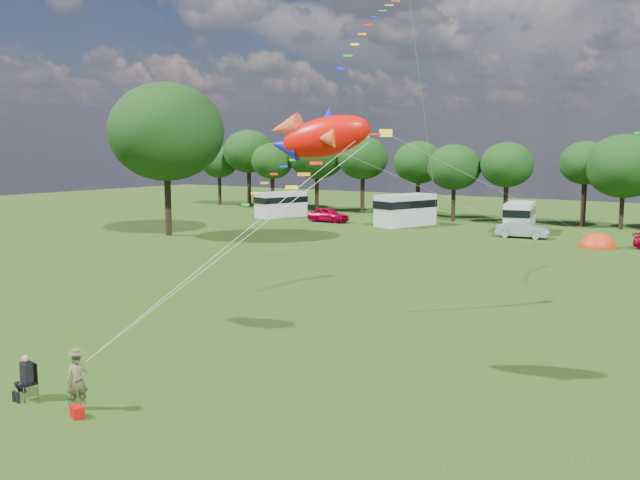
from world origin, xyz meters
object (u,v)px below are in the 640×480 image
Objects in this scene: campervan_a at (281,204)px; campervan_c at (520,216)px; tent_orange at (597,247)px; kite_flyer at (77,381)px; car_b at (522,230)px; fish_kite at (318,137)px; car_a at (328,215)px; camp_chair at (27,372)px; campervan_b at (405,209)px; big_tree at (166,132)px.

campervan_c is (26.55, 1.21, -0.03)m from campervan_a.
kite_flyer is at bearing -95.41° from tent_orange.
fish_kite is at bearing -178.67° from car_b.
car_a is 2.71× the size of kite_flyer.
kite_flyer is 2.03m from camp_chair.
campervan_b is 51.74m from camp_chair.
camp_chair is at bearing -143.33° from fish_kite.
campervan_a is at bearing 129.79° from camp_chair.
campervan_b reaches higher than tent_orange.
big_tree is 32.49m from campervan_c.
campervan_b is 20.25m from tent_orange.
tent_orange is at bearing -98.27° from car_a.
fish_kite reaches higher than car_a.
camp_chair is (0.55, -47.19, 0.12)m from car_b.
tent_orange is at bearing 35.43° from kite_flyer.
fish_kite is at bearing -36.20° from big_tree.
campervan_a is (-1.95, 18.64, -7.53)m from big_tree.
campervan_a is 1.03× the size of campervan_c.
campervan_a is at bearing 78.03° from car_a.
campervan_a reaches higher than car_a.
campervan_a is 4.36× the size of camp_chair.
campervan_a is at bearing 76.77° from car_b.
tent_orange is at bearing -139.53° from campervan_c.
campervan_c is 4.22× the size of camp_chair.
kite_flyer is 0.43× the size of fish_kite.
fish_kite is (32.59, -23.85, -0.92)m from big_tree.
car_a is 3.25× the size of camp_chair.
camp_chair is (28.69, -49.87, -0.65)m from campervan_a.
fish_kite is (19.14, -42.62, 6.45)m from campervan_b.
camp_chair is (-2.00, -0.34, -0.00)m from kite_flyer.
car_b is at bearing -76.91° from campervan_a.
car_a is 27.87m from tent_orange.
campervan_b reaches higher than kite_flyer.
car_b is at bearing -170.30° from campervan_c.
camp_chair is at bearing 169.74° from campervan_c.
camp_chair is at bearing -49.43° from big_tree.
car_b is 28.28m from campervan_a.
tent_orange is (27.63, -3.62, -0.74)m from car_a.
kite_flyer is at bearing -154.84° from car_a.
fish_kite is (27.26, -41.05, 7.34)m from car_a.
campervan_a is (-28.15, 2.68, 0.77)m from car_b.
campervan_a reaches higher than tent_orange.
kite_flyer reaches higher than tent_orange.
fish_kite is at bearing -90.56° from tent_orange.
campervan_a reaches higher than kite_flyer.
car_a is 7.46m from campervan_a.
fish_kite is (5.85, 7.38, 7.26)m from camp_chair.
fish_kite reaches higher than campervan_b.
campervan_c reaches higher than car_a.
car_b is 0.60× the size of campervan_b.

